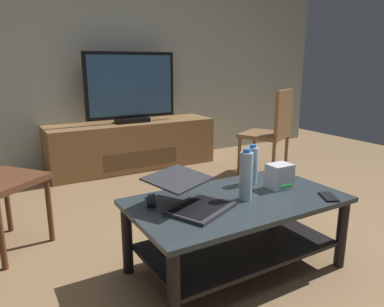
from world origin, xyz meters
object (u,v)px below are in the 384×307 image
at_px(television, 131,89).
at_px(water_bottle_far, 252,165).
at_px(tv_remote, 151,200).
at_px(water_bottle_near, 246,176).
at_px(router_box, 279,176).
at_px(dining_chair, 272,129).
at_px(coffee_table, 237,221).
at_px(laptop, 191,196).
at_px(cell_phone, 329,197).
at_px(media_cabinet, 133,145).

bearing_deg(television, water_bottle_far, -90.81).
bearing_deg(tv_remote, water_bottle_near, -2.20).
xyz_separation_m(router_box, water_bottle_near, (-0.30, -0.05, 0.06)).
xyz_separation_m(dining_chair, water_bottle_far, (-1.19, -1.11, 0.05)).
height_order(coffee_table, water_bottle_far, water_bottle_far).
xyz_separation_m(water_bottle_far, tv_remote, (-0.68, 0.03, -0.11)).
height_order(laptop, tv_remote, laptop).
xyz_separation_m(water_bottle_near, cell_phone, (0.42, -0.22, -0.13)).
xyz_separation_m(media_cabinet, television, (0.00, -0.02, 0.63)).
bearing_deg(water_bottle_near, television, 84.06).
height_order(dining_chair, tv_remote, dining_chair).
bearing_deg(router_box, cell_phone, -65.41).
distance_m(coffee_table, router_box, 0.39).
bearing_deg(coffee_table, laptop, 176.30).
bearing_deg(television, water_bottle_near, -95.94).
bearing_deg(water_bottle_far, water_bottle_near, -136.32).
bearing_deg(water_bottle_far, cell_phone, -63.28).
bearing_deg(water_bottle_near, router_box, 9.68).
bearing_deg(laptop, dining_chair, 36.36).
height_order(water_bottle_near, cell_phone, water_bottle_near).
height_order(coffee_table, laptop, laptop).
relative_size(media_cabinet, dining_chair, 2.06).
xyz_separation_m(laptop, water_bottle_near, (0.32, -0.05, 0.07)).
height_order(coffee_table, dining_chair, dining_chair).
height_order(laptop, water_bottle_near, water_bottle_near).
bearing_deg(dining_chair, laptop, -143.64).
relative_size(coffee_table, dining_chair, 1.31).
xyz_separation_m(water_bottle_near, tv_remote, (-0.46, 0.23, -0.13)).
height_order(television, dining_chair, television).
distance_m(water_bottle_near, tv_remote, 0.53).
relative_size(television, cell_phone, 7.30).
distance_m(router_box, water_bottle_near, 0.31).
distance_m(coffee_table, laptop, 0.35).
xyz_separation_m(coffee_table, laptop, (-0.29, 0.02, 0.20)).
relative_size(dining_chair, water_bottle_near, 3.17).
bearing_deg(media_cabinet, water_bottle_near, -95.88).
relative_size(coffee_table, water_bottle_near, 4.17).
distance_m(water_bottle_near, cell_phone, 0.49).
height_order(coffee_table, tv_remote, tv_remote).
bearing_deg(laptop, coffee_table, -3.70).
xyz_separation_m(television, cell_phone, (0.18, -2.53, -0.45)).
bearing_deg(television, dining_chair, -40.83).
relative_size(television, water_bottle_near, 3.55).
height_order(water_bottle_far, tv_remote, water_bottle_far).
bearing_deg(cell_phone, laptop, -171.04).
height_order(media_cabinet, water_bottle_near, water_bottle_near).
height_order(laptop, cell_phone, laptop).
bearing_deg(tv_remote, television, 95.08).
relative_size(router_box, water_bottle_far, 0.59).
height_order(television, cell_phone, television).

